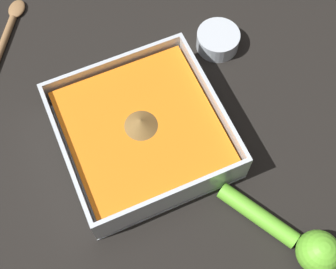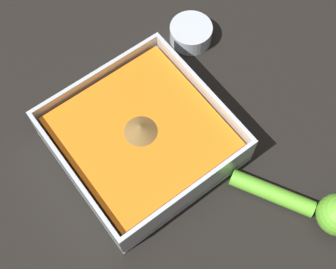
{
  "view_description": "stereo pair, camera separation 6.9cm",
  "coord_description": "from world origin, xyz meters",
  "views": [
    {
      "loc": [
        -0.3,
        0.13,
        0.66
      ],
      "look_at": [
        -0.03,
        0.01,
        0.03
      ],
      "focal_mm": 50.0,
      "sensor_mm": 36.0,
      "label": 1
    },
    {
      "loc": [
        -0.26,
        0.19,
        0.66
      ],
      "look_at": [
        -0.03,
        0.01,
        0.03
      ],
      "focal_mm": 50.0,
      "sensor_mm": 36.0,
      "label": 2
    }
  ],
  "objects": [
    {
      "name": "ground_plane",
      "position": [
        0.0,
        0.0,
        0.0
      ],
      "size": [
        4.0,
        4.0,
        0.0
      ],
      "primitive_type": "plane",
      "color": "black"
    },
    {
      "name": "lemon_squeezer",
      "position": [
        -0.25,
        -0.09,
        0.02
      ],
      "size": [
        0.17,
        0.11,
        0.06
      ],
      "rotation": [
        0.0,
        0.0,
        3.65
      ],
      "color": "#6BC633",
      "rests_on": "ground_plane"
    },
    {
      "name": "wooden_spoon",
      "position": [
        0.25,
        0.19,
        0.01
      ],
      "size": [
        0.19,
        0.13,
        0.01
      ],
      "rotation": [
        0.0,
        0.0,
        5.7
      ],
      "color": "olive",
      "rests_on": "ground_plane"
    },
    {
      "name": "square_dish",
      "position": [
        -0.01,
        0.05,
        0.03
      ],
      "size": [
        0.23,
        0.23,
        0.07
      ],
      "color": "silver",
      "rests_on": "ground_plane"
    },
    {
      "name": "spice_bowl",
      "position": [
        0.1,
        -0.14,
        0.01
      ],
      "size": [
        0.07,
        0.07,
        0.03
      ],
      "color": "silver",
      "rests_on": "ground_plane"
    }
  ]
}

